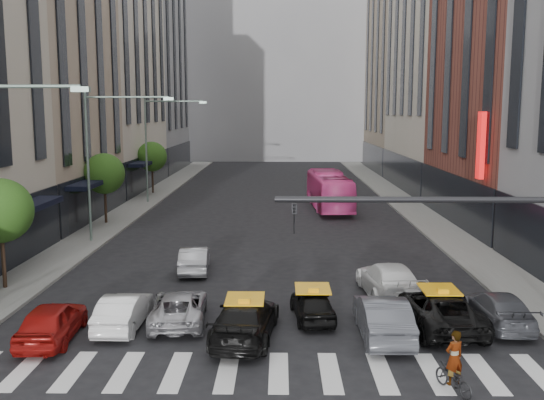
{
  "coord_description": "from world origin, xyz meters",
  "views": [
    {
      "loc": [
        0.65,
        -16.32,
        8.05
      ],
      "look_at": [
        0.26,
        11.08,
        4.0
      ],
      "focal_mm": 40.0,
      "sensor_mm": 36.0,
      "label": 1
    }
  ],
  "objects_px": {
    "car_red": "(52,321)",
    "taxi_left": "(245,319)",
    "streetlamp_mid": "(103,147)",
    "taxi_center": "(313,304)",
    "motorcycle": "(453,379)",
    "streetlamp_far": "(157,136)",
    "bus": "(329,190)",
    "car_white_front": "(124,311)"
  },
  "relations": [
    {
      "from": "car_red",
      "to": "taxi_left",
      "type": "xyz_separation_m",
      "value": [
        6.8,
        0.25,
        0.02
      ]
    },
    {
      "from": "streetlamp_mid",
      "to": "taxi_center",
      "type": "distance_m",
      "value": 18.91
    },
    {
      "from": "motorcycle",
      "to": "taxi_left",
      "type": "bearing_deg",
      "value": -56.54
    },
    {
      "from": "streetlamp_far",
      "to": "taxi_center",
      "type": "bearing_deg",
      "value": -68.07
    },
    {
      "from": "streetlamp_far",
      "to": "bus",
      "type": "xyz_separation_m",
      "value": [
        14.71,
        -2.72,
        -4.38
      ]
    },
    {
      "from": "streetlamp_mid",
      "to": "taxi_center",
      "type": "relative_size",
      "value": 2.5
    },
    {
      "from": "streetlamp_far",
      "to": "taxi_left",
      "type": "relative_size",
      "value": 1.79
    },
    {
      "from": "streetlamp_mid",
      "to": "motorcycle",
      "type": "relative_size",
      "value": 5.68
    },
    {
      "from": "streetlamp_far",
      "to": "car_red",
      "type": "xyz_separation_m",
      "value": [
        2.64,
        -31.98,
        -5.2
      ]
    },
    {
      "from": "streetlamp_far",
      "to": "car_red",
      "type": "distance_m",
      "value": 32.5
    },
    {
      "from": "streetlamp_mid",
      "to": "taxi_center",
      "type": "height_order",
      "value": "streetlamp_mid"
    },
    {
      "from": "taxi_center",
      "to": "streetlamp_mid",
      "type": "bearing_deg",
      "value": -55.19
    },
    {
      "from": "car_white_front",
      "to": "streetlamp_far",
      "type": "bearing_deg",
      "value": -80.15
    },
    {
      "from": "taxi_center",
      "to": "bus",
      "type": "height_order",
      "value": "bus"
    },
    {
      "from": "taxi_left",
      "to": "motorcycle",
      "type": "relative_size",
      "value": 3.17
    },
    {
      "from": "streetlamp_mid",
      "to": "streetlamp_far",
      "type": "height_order",
      "value": "same"
    },
    {
      "from": "taxi_center",
      "to": "bus",
      "type": "xyz_separation_m",
      "value": [
        2.77,
        26.95,
        0.92
      ]
    },
    {
      "from": "bus",
      "to": "motorcycle",
      "type": "height_order",
      "value": "bus"
    },
    {
      "from": "streetlamp_mid",
      "to": "motorcycle",
      "type": "xyz_separation_m",
      "value": [
        15.67,
        -19.78,
        -5.49
      ]
    },
    {
      "from": "taxi_left",
      "to": "taxi_center",
      "type": "distance_m",
      "value": 3.24
    },
    {
      "from": "streetlamp_mid",
      "to": "motorcycle",
      "type": "height_order",
      "value": "streetlamp_mid"
    },
    {
      "from": "bus",
      "to": "motorcycle",
      "type": "xyz_separation_m",
      "value": [
        0.96,
        -33.05,
        -1.11
      ]
    },
    {
      "from": "motorcycle",
      "to": "car_white_front",
      "type": "bearing_deg",
      "value": -48.83
    },
    {
      "from": "car_red",
      "to": "bus",
      "type": "height_order",
      "value": "bus"
    },
    {
      "from": "motorcycle",
      "to": "bus",
      "type": "bearing_deg",
      "value": -111.86
    },
    {
      "from": "streetlamp_far",
      "to": "taxi_left",
      "type": "distance_m",
      "value": 33.51
    },
    {
      "from": "streetlamp_mid",
      "to": "bus",
      "type": "xyz_separation_m",
      "value": [
        14.71,
        13.28,
        -4.38
      ]
    },
    {
      "from": "taxi_center",
      "to": "car_red",
      "type": "bearing_deg",
      "value": 7.59
    },
    {
      "from": "streetlamp_mid",
      "to": "car_red",
      "type": "relative_size",
      "value": 2.17
    },
    {
      "from": "streetlamp_mid",
      "to": "bus",
      "type": "bearing_deg",
      "value": 42.06
    },
    {
      "from": "car_red",
      "to": "car_white_front",
      "type": "bearing_deg",
      "value": -151.76
    },
    {
      "from": "taxi_center",
      "to": "motorcycle",
      "type": "height_order",
      "value": "taxi_center"
    },
    {
      "from": "car_white_front",
      "to": "motorcycle",
      "type": "relative_size",
      "value": 2.51
    },
    {
      "from": "streetlamp_far",
      "to": "taxi_center",
      "type": "distance_m",
      "value": 32.42
    },
    {
      "from": "car_red",
      "to": "taxi_center",
      "type": "distance_m",
      "value": 9.58
    },
    {
      "from": "taxi_center",
      "to": "bus",
      "type": "distance_m",
      "value": 27.1
    },
    {
      "from": "streetlamp_far",
      "to": "taxi_left",
      "type": "height_order",
      "value": "streetlamp_far"
    },
    {
      "from": "streetlamp_far",
      "to": "taxi_left",
      "type": "bearing_deg",
      "value": -73.42
    },
    {
      "from": "streetlamp_far",
      "to": "bus",
      "type": "relative_size",
      "value": 0.82
    },
    {
      "from": "car_white_front",
      "to": "taxi_center",
      "type": "relative_size",
      "value": 1.1
    },
    {
      "from": "car_red",
      "to": "taxi_center",
      "type": "xyz_separation_m",
      "value": [
        9.3,
        2.31,
        -0.09
      ]
    },
    {
      "from": "streetlamp_mid",
      "to": "motorcycle",
      "type": "distance_m",
      "value": 25.83
    }
  ]
}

